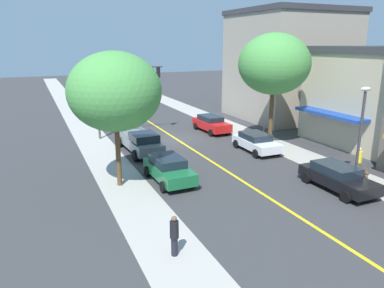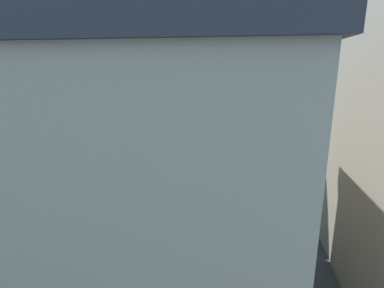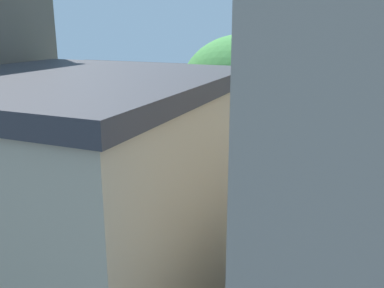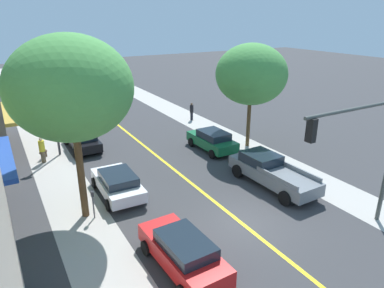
% 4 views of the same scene
% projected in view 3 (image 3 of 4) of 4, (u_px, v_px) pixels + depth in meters
% --- Properties ---
extents(ground_plane, '(140.00, 140.00, 0.00)m').
position_uv_depth(ground_plane, '(344.00, 187.00, 24.64)').
color(ground_plane, '#38383A').
extents(sidewalk_left, '(2.77, 126.00, 0.01)m').
position_uv_depth(sidewalk_left, '(333.00, 238.00, 18.75)').
color(sidewalk_left, '#ADA8A0').
rests_on(sidewalk_left, ground).
extents(sidewalk_right, '(2.77, 126.00, 0.01)m').
position_uv_depth(sidewalk_right, '(350.00, 155.00, 30.53)').
color(sidewalk_right, '#ADA8A0').
rests_on(sidewalk_right, ground).
extents(road_centerline_stripe, '(0.20, 126.00, 0.00)m').
position_uv_depth(road_centerline_stripe, '(344.00, 187.00, 24.64)').
color(road_centerline_stripe, yellow).
rests_on(road_centerline_stripe, ground).
extents(tan_rowhouse, '(10.41, 8.74, 7.74)m').
position_uv_depth(tan_rowhouse, '(76.00, 199.00, 13.22)').
color(tan_rowhouse, beige).
rests_on(tan_rowhouse, ground).
extents(street_tree_left_near, '(5.52, 5.52, 8.76)m').
position_uv_depth(street_tree_left_near, '(242.00, 88.00, 18.95)').
color(street_tree_left_near, brown).
rests_on(street_tree_left_near, ground).
extents(street_tree_right_corner, '(5.11, 5.11, 7.60)m').
position_uv_depth(street_tree_right_corner, '(242.00, 75.00, 32.36)').
color(street_tree_right_corner, brown).
rests_on(street_tree_right_corner, ground).
extents(parking_meter, '(0.12, 0.18, 1.45)m').
position_uv_depth(parking_meter, '(249.00, 199.00, 20.57)').
color(parking_meter, '#4C4C51').
rests_on(parking_meter, ground).
extents(street_lamp, '(0.70, 0.36, 5.65)m').
position_uv_depth(street_lamp, '(85.00, 129.00, 23.48)').
color(street_lamp, '#38383D').
rests_on(street_lamp, ground).
extents(red_sedan_left_curb, '(2.11, 4.61, 1.48)m').
position_uv_depth(red_sedan_left_curb, '(369.00, 204.00, 20.42)').
color(red_sedan_left_curb, red).
rests_on(red_sedan_left_curb, ground).
extents(green_sedan_right_curb, '(2.11, 4.33, 1.48)m').
position_uv_depth(green_sedan_right_curb, '(222.00, 141.00, 31.34)').
color(green_sedan_right_curb, '#196638').
rests_on(green_sedan_right_curb, ground).
extents(black_sedan_left_curb, '(2.05, 4.57, 1.41)m').
position_uv_depth(black_sedan_left_curb, '(101.00, 166.00, 25.93)').
color(black_sedan_left_curb, black).
rests_on(black_sedan_left_curb, ground).
extents(maroon_sedan_left_curb, '(2.21, 4.21, 1.49)m').
position_uv_depth(maroon_sedan_left_curb, '(15.00, 152.00, 28.63)').
color(maroon_sedan_left_curb, maroon).
rests_on(maroon_sedan_left_curb, ground).
extents(white_sedan_left_curb, '(2.19, 4.38, 1.37)m').
position_uv_depth(white_sedan_left_curb, '(228.00, 186.00, 22.83)').
color(white_sedan_left_curb, silver).
rests_on(white_sedan_left_curb, ground).
extents(grey_pickup_truck, '(2.35, 5.91, 1.67)m').
position_uv_depth(grey_pickup_truck, '(310.00, 150.00, 28.81)').
color(grey_pickup_truck, slate).
rests_on(grey_pickup_truck, ground).
extents(pedestrian_yellow_shirt, '(0.39, 0.39, 1.78)m').
position_uv_depth(pedestrian_yellow_shirt, '(89.00, 182.00, 22.79)').
color(pedestrian_yellow_shirt, brown).
rests_on(pedestrian_yellow_shirt, ground).
extents(pedestrian_black_shirt, '(0.34, 0.34, 1.67)m').
position_uv_depth(pedestrian_black_shirt, '(149.00, 124.00, 36.39)').
color(pedestrian_black_shirt, black).
rests_on(pedestrian_black_shirt, ground).
extents(small_dog, '(0.67, 0.82, 0.65)m').
position_uv_depth(small_dog, '(80.00, 188.00, 23.32)').
color(small_dog, '#4C3828').
rests_on(small_dog, ground).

